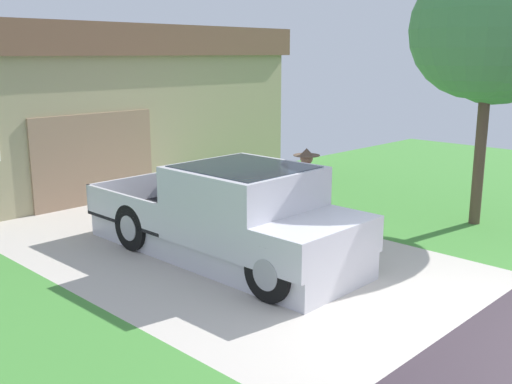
# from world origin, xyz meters

# --- Properties ---
(pickup_truck) EXTENTS (2.08, 5.10, 1.58)m
(pickup_truck) POSITION_xyz_m (-0.03, 3.69, 0.71)
(pickup_truck) COLOR silver
(pickup_truck) RESTS_ON ground
(person_with_hat) EXTENTS (0.51, 0.46, 1.68)m
(person_with_hat) POSITION_xyz_m (1.54, 3.58, 0.98)
(person_with_hat) COLOR navy
(person_with_hat) RESTS_ON ground
(handbag) EXTENTS (0.39, 0.19, 0.47)m
(handbag) POSITION_xyz_m (1.43, 3.35, 0.14)
(handbag) COLOR #B24C56
(handbag) RESTS_ON ground
(house_with_garage) EXTENTS (10.53, 7.09, 3.96)m
(house_with_garage) POSITION_xyz_m (1.54, 12.14, 2.00)
(house_with_garage) COLOR tan
(house_with_garage) RESTS_ON ground
(front_yard_tree) EXTENTS (2.98, 2.67, 4.99)m
(front_yard_tree) POSITION_xyz_m (4.77, 1.89, 3.60)
(front_yard_tree) COLOR brown
(front_yard_tree) RESTS_ON ground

